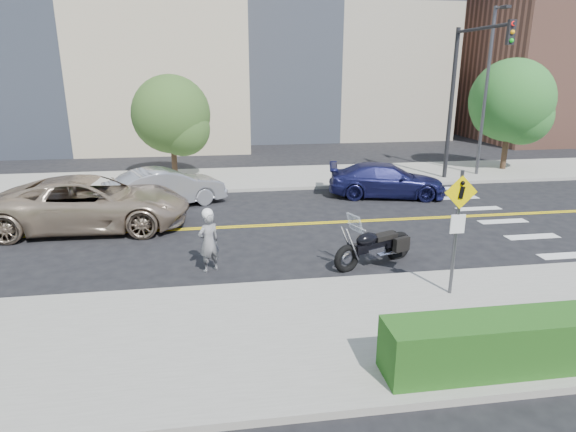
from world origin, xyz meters
The scene contains 15 objects.
ground_plane centered at (0.00, 0.00, 0.00)m, with size 120.00×120.00×0.00m, color black.
sidewalk_near centered at (0.00, -7.50, 0.07)m, with size 60.00×5.00×0.15m, color #9E9B91.
sidewalk_far centered at (0.00, 7.50, 0.07)m, with size 60.00×5.00×0.15m, color #9E9B91.
building_mid centered at (8.00, 26.00, 10.00)m, with size 18.00×14.00×20.00m, color #A39984.
building_right centered at (26.00, 20.00, 6.00)m, with size 14.00×12.00×12.00m, color #8C5947.
lamp_post centered at (12.00, 6.50, 4.15)m, with size 0.16×0.16×8.00m, color #4C4C51.
traffic_light centered at (10.00, 5.08, 4.67)m, with size 0.28×4.50×7.00m.
pedestrian_sign centered at (4.20, -6.31, 1.96)m, with size 0.78×0.08×3.00m.
motorcyclist centered at (-1.53, -3.77, 0.89)m, with size 0.73×0.66×1.79m.
motorcycle centered at (3.07, -3.96, 0.80)m, with size 2.62×0.80×1.59m, color black, non-canonical shape.
suv centered at (-5.53, 0.57, 0.91)m, with size 3.01×6.54×1.82m, color tan.
parked_car_silver centered at (-3.29, 3.11, 0.77)m, with size 1.63×4.68×1.54m, color #9FA1A7.
parked_car_blue centered at (6.00, 3.31, 0.72)m, with size 2.01×4.96×1.44m, color #1B1D52.
tree_far_a centered at (-3.30, 7.93, 3.24)m, with size 3.74×3.74×5.11m.
tree_far_b centered at (14.10, 7.55, 3.75)m, with size 4.26×4.26×5.89m.
Camera 1 is at (-1.21, -16.15, 5.30)m, focal length 30.00 mm.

